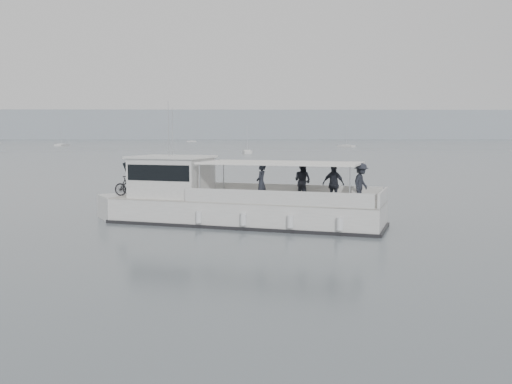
{
  "coord_description": "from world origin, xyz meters",
  "views": [
    {
      "loc": [
        -1.39,
        -26.78,
        4.4
      ],
      "look_at": [
        -0.83,
        1.04,
        1.6
      ],
      "focal_mm": 40.0,
      "sensor_mm": 36.0,
      "label": 1
    }
  ],
  "objects": [
    {
      "name": "ground",
      "position": [
        0.0,
        0.0,
        0.0
      ],
      "size": [
        1400.0,
        1400.0,
        0.0
      ],
      "primitive_type": "plane",
      "color": "slate",
      "rests_on": "ground"
    },
    {
      "name": "tour_boat",
      "position": [
        -2.59,
        1.48,
        1.05
      ],
      "size": [
        14.99,
        7.95,
        6.38
      ],
      "rotation": [
        0.0,
        0.0,
        -0.34
      ],
      "color": "white",
      "rests_on": "ground"
    },
    {
      "name": "moored_fleet",
      "position": [
        -46.04,
        196.45,
        0.36
      ],
      "size": [
        395.76,
        277.16,
        10.4
      ],
      "color": "white",
      "rests_on": "ground"
    },
    {
      "name": "headland",
      "position": [
        0.0,
        560.0,
        14.0
      ],
      "size": [
        1400.0,
        90.0,
        28.0
      ],
      "primitive_type": "cube",
      "color": "#939EA8",
      "rests_on": "ground"
    }
  ]
}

